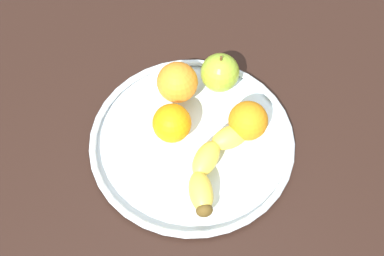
# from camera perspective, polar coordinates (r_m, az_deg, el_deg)

# --- Properties ---
(ground_plane) EXTENTS (1.15, 1.15, 0.04)m
(ground_plane) POSITION_cam_1_polar(r_m,az_deg,el_deg) (0.84, 0.00, -2.48)
(ground_plane) COLOR black
(fruit_bowl) EXTENTS (0.35, 0.35, 0.02)m
(fruit_bowl) POSITION_cam_1_polar(r_m,az_deg,el_deg) (0.81, 0.00, -1.46)
(fruit_bowl) COLOR silver
(fruit_bowl) RESTS_ON ground_plane
(banana) EXTENTS (0.18, 0.11, 0.04)m
(banana) POSITION_cam_1_polar(r_m,az_deg,el_deg) (0.76, 2.50, -4.35)
(banana) COLOR yellow
(banana) RESTS_ON fruit_bowl
(apple) EXTENTS (0.07, 0.07, 0.08)m
(apple) POSITION_cam_1_polar(r_m,az_deg,el_deg) (0.84, 3.40, 6.69)
(apple) COLOR #8DAD2C
(apple) RESTS_ON fruit_bowl
(orange_back_left) EXTENTS (0.07, 0.07, 0.07)m
(orange_back_left) POSITION_cam_1_polar(r_m,az_deg,el_deg) (0.82, -1.78, 5.54)
(orange_back_left) COLOR orange
(orange_back_left) RESTS_ON fruit_bowl
(orange_back_right) EXTENTS (0.07, 0.07, 0.07)m
(orange_back_right) POSITION_cam_1_polar(r_m,az_deg,el_deg) (0.78, -2.45, 0.59)
(orange_back_right) COLOR orange
(orange_back_right) RESTS_ON fruit_bowl
(orange_center) EXTENTS (0.07, 0.07, 0.07)m
(orange_center) POSITION_cam_1_polar(r_m,az_deg,el_deg) (0.79, 6.80, 0.89)
(orange_center) COLOR orange
(orange_center) RESTS_ON fruit_bowl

